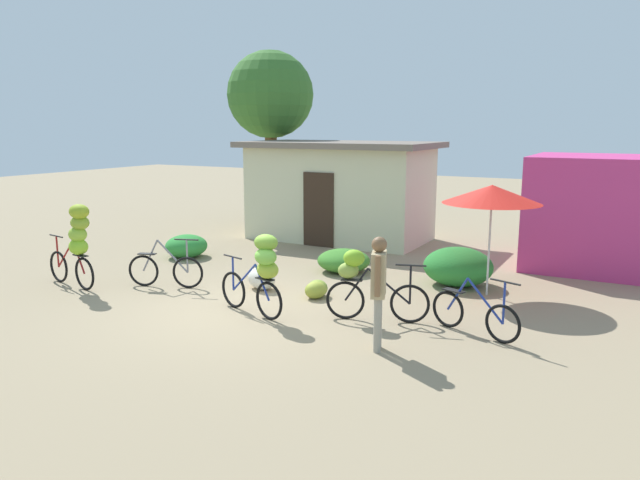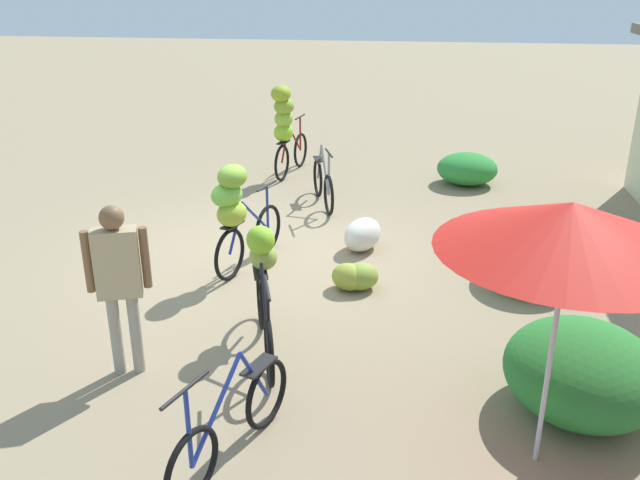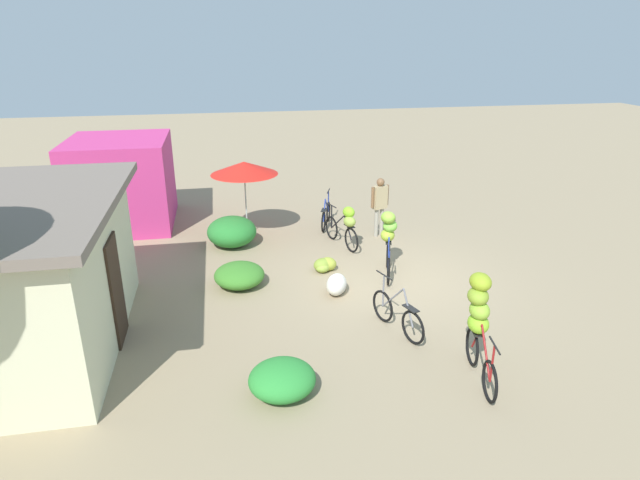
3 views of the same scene
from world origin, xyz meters
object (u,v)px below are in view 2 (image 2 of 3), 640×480
object	(u,v)px
bicycle_rightmost	(232,424)
bicycle_near_pile	(323,184)
person_vendor	(118,274)
bicycle_by_shop	(263,281)
produce_sack	(363,234)
bicycle_center_loaded	(236,208)
banana_pile_on_ground	(356,277)
bicycle_leftmost	(285,123)
market_umbrella	(570,227)

from	to	relation	value
bicycle_rightmost	bicycle_near_pile	bearing A→B (deg)	-178.72
person_vendor	bicycle_near_pile	bearing A→B (deg)	167.13
bicycle_by_shop	bicycle_rightmost	bearing A→B (deg)	4.71
produce_sack	bicycle_near_pile	bearing A→B (deg)	-156.10
bicycle_center_loaded	bicycle_near_pile	bearing A→B (deg)	166.10
banana_pile_on_ground	produce_sack	distance (m)	1.24
bicycle_center_loaded	bicycle_rightmost	size ratio (longest dim) A/B	1.04
bicycle_by_shop	produce_sack	xyz separation A→B (m)	(-2.59, 0.80, -0.46)
bicycle_leftmost	produce_sack	world-z (taller)	bicycle_leftmost
bicycle_leftmost	bicycle_near_pile	size ratio (longest dim) A/B	1.12
produce_sack	bicycle_leftmost	bearing A→B (deg)	-152.50
market_umbrella	banana_pile_on_ground	bearing A→B (deg)	-149.39
person_vendor	bicycle_rightmost	bearing A→B (deg)	50.49
bicycle_near_pile	produce_sack	bearing A→B (deg)	23.90
market_umbrella	banana_pile_on_ground	size ratio (longest dim) A/B	3.03
bicycle_leftmost	bicycle_by_shop	xyz separation A→B (m)	(5.83, 0.88, -0.35)
bicycle_near_pile	bicycle_leftmost	bearing A→B (deg)	-148.37
bicycle_rightmost	produce_sack	bearing A→B (deg)	171.60
bicycle_near_pile	bicycle_center_loaded	distance (m)	2.94
market_umbrella	bicycle_rightmost	world-z (taller)	market_umbrella
bicycle_leftmost	banana_pile_on_ground	bearing A→B (deg)	20.95
bicycle_center_loaded	bicycle_by_shop	xyz separation A→B (m)	(1.57, 0.68, -0.20)
bicycle_rightmost	banana_pile_on_ground	xyz separation A→B (m)	(-3.18, 0.68, -0.19)
market_umbrella	produce_sack	bearing A→B (deg)	-157.28
banana_pile_on_ground	produce_sack	bearing A→B (deg)	-178.67
bicycle_leftmost	person_vendor	world-z (taller)	bicycle_leftmost
market_umbrella	bicycle_by_shop	bearing A→B (deg)	-120.68
bicycle_near_pile	bicycle_rightmost	world-z (taller)	bicycle_near_pile
bicycle_leftmost	produce_sack	xyz separation A→B (m)	(3.24, 1.69, -0.81)
produce_sack	market_umbrella	bearing A→B (deg)	22.72
person_vendor	bicycle_leftmost	bearing A→B (deg)	177.57
bicycle_by_shop	person_vendor	bearing A→B (deg)	-56.93
bicycle_near_pile	bicycle_by_shop	distance (m)	4.39
bicycle_center_loaded	bicycle_rightmost	bearing A→B (deg)	13.74
bicycle_near_pile	bicycle_by_shop	xyz separation A→B (m)	(4.38, -0.01, 0.32)
bicycle_center_loaded	banana_pile_on_ground	xyz separation A→B (m)	(0.22, 1.52, -0.73)
bicycle_leftmost	person_vendor	distance (m)	6.59
bicycle_near_pile	person_vendor	distance (m)	5.31
person_vendor	banana_pile_on_ground	bearing A→B (deg)	136.53
bicycle_near_pile	person_vendor	world-z (taller)	person_vendor
bicycle_leftmost	bicycle_center_loaded	bearing A→B (deg)	2.68
bicycle_center_loaded	bicycle_by_shop	distance (m)	1.72
bicycle_near_pile	bicycle_rightmost	distance (m)	6.21
bicycle_near_pile	bicycle_by_shop	size ratio (longest dim) A/B	0.91
market_umbrella	bicycle_leftmost	distance (m)	8.12
bicycle_near_pile	bicycle_rightmost	xyz separation A→B (m)	(6.21, 0.14, -0.02)
bicycle_rightmost	banana_pile_on_ground	world-z (taller)	bicycle_rightmost
produce_sack	bicycle_by_shop	bearing A→B (deg)	-17.28
bicycle_near_pile	bicycle_rightmost	bearing A→B (deg)	1.28
market_umbrella	person_vendor	world-z (taller)	market_umbrella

